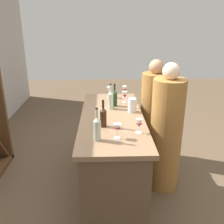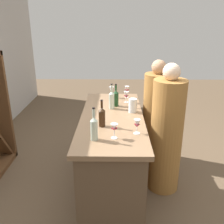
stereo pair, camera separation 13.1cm
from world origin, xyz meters
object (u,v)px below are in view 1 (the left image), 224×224
Objects in this scene: wine_glass_near_center at (124,90)px; wine_glass_far_center at (109,90)px; wine_glass_far_left at (117,128)px; water_pitcher at (132,105)px; wine_bottle_second_right_olive_green at (115,98)px; person_center_guest at (153,116)px; wine_bottle_second_left_amber_brown at (103,117)px; wine_bottle_leftmost_clear_pale at (97,128)px; wine_glass_near_left at (139,124)px; person_left_guest at (166,134)px; wine_glass_near_right at (125,95)px; wine_bottle_center_clear_pale at (111,99)px.

wine_glass_near_center is 1.05× the size of wine_glass_far_center.
water_pitcher is at bearing -17.08° from wine_glass_far_left.
person_center_guest is (0.27, -0.58, -0.37)m from wine_bottle_second_right_olive_green.
wine_bottle_second_left_amber_brown is 1.73× the size of water_pitcher.
wine_bottle_leftmost_clear_pale is at bearing 151.58° from water_pitcher.
wine_bottle_leftmost_clear_pale reaches higher than wine_glass_near_left.
wine_glass_near_left is 0.65m from person_left_guest.
wine_glass_far_left is 0.88m from person_left_guest.
wine_glass_near_right reaches higher than wine_glass_near_left.
wine_bottle_second_left_amber_brown reaches higher than wine_glass_far_left.
wine_glass_far_left is (-0.28, -0.13, -0.00)m from wine_bottle_second_left_amber_brown.
person_center_guest is at bearing -110.33° from person_left_guest.
wine_glass_far_center is at bearing 41.66° from wine_glass_near_right.
wine_glass_near_left is 0.88× the size of water_pitcher.
wine_bottle_second_left_amber_brown is 0.31m from wine_glass_far_left.
water_pitcher reaches higher than wine_glass_far_center.
wine_bottle_center_clear_pale is at bearing 26.67° from person_center_guest.
wine_glass_near_right is (0.26, -0.20, -0.02)m from wine_bottle_center_clear_pale.
wine_bottle_second_right_olive_green is 0.19× the size of person_left_guest.
wine_glass_near_left is (-0.85, -0.21, -0.01)m from wine_bottle_second_right_olive_green.
person_left_guest is (0.53, -0.62, -0.32)m from wine_glass_far_left.
wine_bottle_second_left_amber_brown is at bearing 167.49° from wine_bottle_second_right_olive_green.
wine_bottle_second_right_olive_green reaches higher than wine_glass_near_left.
person_left_guest is (0.24, -0.75, -0.33)m from wine_bottle_second_left_amber_brown.
wine_glass_far_center reaches higher than wine_glass_near_left.
wine_glass_near_center is at bearing 2.21° from wine_glass_near_left.
wine_bottle_second_right_olive_green is at bearing 157.50° from wine_glass_near_center.
wine_bottle_center_clear_pale is at bearing 64.22° from water_pitcher.
wine_bottle_second_right_olive_green is at bearing 21.14° from person_center_guest.
wine_glass_near_left is at bearing -167.53° from wine_glass_far_center.
person_center_guest is at bearing -60.01° from wine_bottle_center_clear_pale.
water_pitcher is (0.76, -0.41, -0.04)m from wine_bottle_leftmost_clear_pale.
wine_bottle_center_clear_pale is at bearing 156.38° from wine_glass_near_center.
wine_bottle_center_clear_pale is 2.12× the size of wine_glass_near_right.
water_pitcher reaches higher than wine_glass_near_left.
wine_glass_far_left is at bearing 116.07° from wine_glass_near_left.
person_center_guest is (0.70, 0.02, -0.04)m from person_left_guest.
person_center_guest reaches higher than wine_bottle_leftmost_clear_pale.
water_pitcher is (0.62, 0.00, -0.01)m from wine_glass_near_left.
wine_glass_far_center is 0.93× the size of water_pitcher.
wine_bottle_second_left_amber_brown is at bearing -4.23° from person_left_guest.
wine_glass_near_left is (-0.74, -0.26, -0.02)m from wine_bottle_center_clear_pale.
wine_glass_far_center reaches higher than wine_glass_near_right.
wine_glass_near_left is at bearing 24.49° from person_left_guest.
person_center_guest is (0.49, -0.38, -0.34)m from water_pitcher.
wine_glass_far_left is 0.10× the size of person_center_guest.
wine_glass_near_left is 1.00m from wine_glass_near_right.
person_left_guest reaches higher than person_center_guest.
wine_bottle_leftmost_clear_pale is 1.90× the size of water_pitcher.
wine_bottle_second_right_olive_green is 0.20× the size of person_center_guest.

